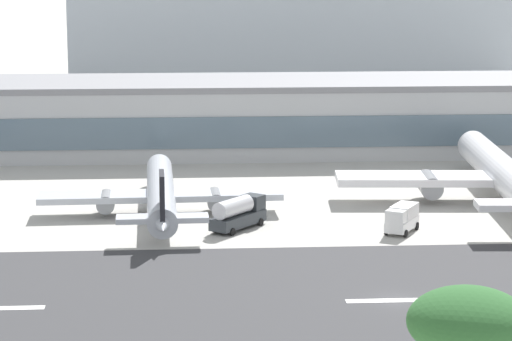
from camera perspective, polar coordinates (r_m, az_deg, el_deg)
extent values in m
plane|color=#B2AFA8|center=(110.46, 7.09, -6.52)|extent=(1400.00, 1400.00, 0.00)
cube|color=#38383A|center=(110.39, 7.10, -6.51)|extent=(800.00, 40.78, 0.08)
cube|color=white|center=(110.58, 7.64, -6.47)|extent=(12.00, 1.20, 0.01)
cube|color=#B7BABC|center=(190.37, 1.87, 2.66)|extent=(216.20, 22.70, 11.05)
cube|color=slate|center=(179.14, 2.22, 1.95)|extent=(209.71, 0.30, 4.97)
cube|color=gray|center=(189.59, 1.88, 4.46)|extent=(218.36, 22.93, 1.00)
cylinder|color=silver|center=(145.63, -4.81, -1.08)|extent=(4.57, 35.46, 3.54)
sphere|color=silver|center=(162.97, -4.89, 0.22)|extent=(3.36, 3.36, 3.36)
cone|color=silver|center=(128.39, -4.72, -2.72)|extent=(3.37, 6.46, 3.18)
cube|color=silver|center=(145.02, -4.81, -1.27)|extent=(31.11, 6.21, 0.78)
cylinder|color=gray|center=(145.38, -2.06, -1.46)|extent=(2.44, 5.02, 2.30)
cylinder|color=gray|center=(145.26, -7.55, -1.56)|extent=(2.44, 5.02, 2.30)
cube|color=silver|center=(129.68, -4.73, -2.42)|extent=(10.61, 3.22, 0.62)
cube|color=black|center=(129.14, -4.74, -1.35)|extent=(0.71, 4.79, 5.66)
cylinder|color=black|center=(144.40, -4.79, -2.10)|extent=(0.64, 0.64, 0.97)
cylinder|color=white|center=(156.06, 12.35, -0.18)|extent=(7.75, 46.12, 4.59)
sphere|color=white|center=(178.20, 10.82, 1.25)|extent=(4.36, 4.36, 4.36)
cube|color=white|center=(155.27, 12.41, -0.41)|extent=(45.53, 9.98, 1.01)
cylinder|color=gray|center=(153.60, 8.69, -0.70)|extent=(3.42, 6.62, 2.98)
cylinder|color=black|center=(154.45, 12.48, -1.41)|extent=(0.83, 0.83, 1.26)
cube|color=#2D3338|center=(137.01, -0.91, -2.49)|extent=(7.30, 8.29, 1.40)
cylinder|color=silver|center=(135.80, -1.16, -1.86)|extent=(5.22, 5.84, 2.10)
cube|color=#2D3338|center=(139.23, -0.14, -1.60)|extent=(3.14, 3.08, 1.80)
cylinder|color=black|center=(138.83, 0.24, -2.61)|extent=(0.78, 0.88, 0.90)
cylinder|color=black|center=(140.27, -0.64, -2.47)|extent=(0.78, 0.88, 0.90)
cylinder|color=black|center=(134.09, -1.19, -3.10)|extent=(0.78, 0.88, 0.90)
cylinder|color=black|center=(135.58, -2.09, -2.95)|extent=(0.78, 0.88, 0.90)
cube|color=white|center=(136.54, 7.34, -2.67)|extent=(5.08, 6.40, 1.20)
cube|color=silver|center=(136.88, 7.46, -2.04)|extent=(4.16, 4.89, 1.60)
cube|color=white|center=(134.24, 7.06, -2.31)|extent=(2.75, 2.56, 1.50)
cylinder|color=black|center=(135.14, 6.56, -3.06)|extent=(0.69, 0.92, 0.90)
cylinder|color=black|center=(134.38, 7.53, -3.16)|extent=(0.69, 0.92, 0.90)
cylinder|color=black|center=(138.99, 7.15, -2.68)|extent=(0.69, 0.92, 0.90)
cylinder|color=black|center=(138.25, 8.09, -2.78)|extent=(0.69, 0.92, 0.90)
ellipsoid|color=#2D602D|center=(62.47, 10.65, -7.50)|extent=(6.73, 6.73, 3.70)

